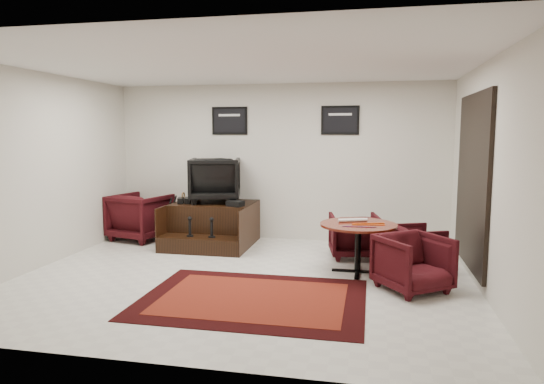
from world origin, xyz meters
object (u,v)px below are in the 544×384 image
Objects in this scene: shine_podium at (213,225)px; armchair_side at (140,214)px; meeting_table at (358,230)px; table_chair_window at (416,245)px; table_chair_back at (354,233)px; table_chair_corner at (413,260)px; shine_chair at (215,177)px.

armchair_side is (-1.41, 0.09, 0.13)m from shine_podium.
meeting_table is 1.56× the size of table_chair_window.
table_chair_corner reaches higher than table_chair_back.
shine_chair is 3.57m from table_chair_window.
shine_chair is 1.28× the size of table_chair_window.
table_chair_corner is at bearing 151.17° from table_chair_window.
table_chair_back is at bearing 153.75° from shine_chair.
shine_podium is 3.74m from table_chair_corner.
table_chair_back is 1.70m from table_chair_corner.
table_chair_window is at bearing 26.09° from meeting_table.
shine_chair is 1.14× the size of table_chair_corner.
shine_podium is at bearing 76.49° from shine_chair.
table_chair_back is 1.00m from table_chair_window.
meeting_table is 0.88m from table_chair_back.
table_chair_window is (0.89, -0.46, -0.04)m from table_chair_back.
armchair_side is at bearing 176.38° from shine_podium.
table_chair_corner is (0.68, -0.66, -0.22)m from meeting_table.
meeting_table is (2.52, -1.26, 0.27)m from shine_podium.
shine_chair is at bearing 111.22° from table_chair_corner.
shine_chair is 1.57m from armchair_side.
table_chair_back is 0.98× the size of table_chair_corner.
shine_podium is 3.44m from table_chair_window.
table_chair_corner is at bearing -30.92° from shine_podium.
meeting_table is 1.40× the size of table_chair_back.
meeting_table is (3.93, -1.34, 0.14)m from armchair_side.
armchair_side reaches higher than meeting_table.
shine_podium is at bearing 113.09° from table_chair_corner.
table_chair_window is 1.07m from table_chair_corner.
armchair_side is 1.21× the size of table_chair_corner.
shine_podium is at bearing 153.54° from meeting_table.
meeting_table is at bearing 137.44° from shine_chair.
shine_chair reaches higher than meeting_table.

